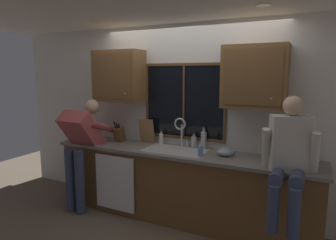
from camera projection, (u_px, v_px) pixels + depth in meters
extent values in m
cube|color=silver|center=(189.00, 119.00, 4.05)|extent=(5.80, 0.12, 2.55)
cylinder|color=#FFEAB2|center=(95.00, 22.00, 3.71)|extent=(0.14, 0.14, 0.01)
cylinder|color=#FFEAB2|center=(264.00, 5.00, 2.82)|extent=(0.14, 0.14, 0.01)
cube|color=black|center=(184.00, 102.00, 3.97)|extent=(1.10, 0.02, 0.95)
cube|color=brown|center=(184.00, 64.00, 3.88)|extent=(1.17, 0.02, 0.04)
cube|color=brown|center=(183.00, 137.00, 4.04)|extent=(1.17, 0.02, 0.04)
cube|color=brown|center=(147.00, 100.00, 4.21)|extent=(0.03, 0.02, 0.95)
cube|color=brown|center=(225.00, 103.00, 3.71)|extent=(0.03, 0.02, 0.95)
cube|color=brown|center=(184.00, 102.00, 3.96)|extent=(0.02, 0.02, 0.95)
cube|color=brown|center=(179.00, 186.00, 3.87)|extent=(3.40, 0.58, 0.88)
cube|color=slate|center=(178.00, 152.00, 3.78)|extent=(3.46, 0.62, 0.04)
cube|color=white|center=(115.00, 183.00, 3.93)|extent=(0.60, 0.02, 0.74)
cube|color=brown|center=(119.00, 76.00, 4.19)|extent=(0.72, 0.33, 0.72)
cube|color=brown|center=(112.00, 76.00, 4.04)|extent=(0.64, 0.01, 0.62)
sphere|color=#B2B2B7|center=(125.00, 94.00, 3.97)|extent=(0.02, 0.02, 0.02)
cube|color=brown|center=(255.00, 77.00, 3.37)|extent=(0.72, 0.33, 0.72)
cube|color=brown|center=(252.00, 77.00, 3.22)|extent=(0.64, 0.01, 0.62)
sphere|color=#B2B2B7|center=(271.00, 99.00, 3.15)|extent=(0.02, 0.02, 0.02)
cube|color=#B7B7BC|center=(175.00, 151.00, 3.81)|extent=(0.80, 0.46, 0.02)
cube|color=#9C9CA0|center=(161.00, 157.00, 3.91)|extent=(0.36, 0.42, 0.20)
cube|color=#9C9CA0|center=(189.00, 160.00, 3.74)|extent=(0.36, 0.42, 0.20)
cube|color=#B7B7BC|center=(175.00, 158.00, 3.82)|extent=(0.04, 0.42, 0.20)
cylinder|color=silver|center=(182.00, 136.00, 3.98)|extent=(0.03, 0.03, 0.30)
torus|color=silver|center=(180.00, 124.00, 3.90)|extent=(0.16, 0.02, 0.16)
cylinder|color=silver|center=(187.00, 143.00, 3.96)|extent=(0.03, 0.03, 0.09)
cylinder|color=#384260|center=(71.00, 180.00, 4.07)|extent=(0.13, 0.13, 0.88)
cylinder|color=#384260|center=(80.00, 182.00, 4.00)|extent=(0.13, 0.13, 0.88)
cube|color=#B24C4C|center=(82.00, 131.00, 4.08)|extent=(0.44, 0.52, 0.60)
sphere|color=beige|center=(92.00, 107.00, 4.24)|extent=(0.21, 0.21, 0.21)
cylinder|color=#B24C4C|center=(79.00, 124.00, 4.33)|extent=(0.09, 0.52, 0.26)
cylinder|color=#B24C4C|center=(103.00, 127.00, 4.14)|extent=(0.09, 0.52, 0.26)
cylinder|color=#384260|center=(277.00, 176.00, 2.90)|extent=(0.14, 0.43, 0.16)
cylinder|color=#384260|center=(297.00, 179.00, 2.82)|extent=(0.14, 0.43, 0.16)
cylinder|color=#384260|center=(273.00, 209.00, 2.75)|extent=(0.11, 0.11, 0.46)
cylinder|color=#384260|center=(294.00, 213.00, 2.67)|extent=(0.11, 0.11, 0.46)
cube|color=beige|center=(291.00, 143.00, 3.01)|extent=(0.44, 0.33, 0.56)
sphere|color=beige|center=(293.00, 106.00, 2.95)|extent=(0.20, 0.20, 0.20)
cylinder|color=beige|center=(266.00, 149.00, 3.08)|extent=(0.08, 0.20, 0.47)
cylinder|color=beige|center=(315.00, 154.00, 2.88)|extent=(0.08, 0.20, 0.47)
cube|color=brown|center=(119.00, 135.00, 4.27)|extent=(0.12, 0.18, 0.25)
cylinder|color=black|center=(115.00, 125.00, 4.21)|extent=(0.02, 0.05, 0.09)
cylinder|color=black|center=(117.00, 125.00, 4.20)|extent=(0.02, 0.04, 0.08)
cylinder|color=black|center=(119.00, 126.00, 4.19)|extent=(0.02, 0.04, 0.06)
cube|color=#997047|center=(147.00, 131.00, 4.20)|extent=(0.23, 0.09, 0.34)
ellipsoid|color=#8C99A8|center=(226.00, 152.00, 3.55)|extent=(0.21, 0.21, 0.11)
cylinder|color=#668CCC|center=(200.00, 151.00, 3.53)|extent=(0.06, 0.06, 0.13)
cylinder|color=silver|center=(200.00, 144.00, 3.52)|extent=(0.02, 0.02, 0.04)
cylinder|color=silver|center=(200.00, 142.00, 3.50)|extent=(0.01, 0.04, 0.01)
cylinder|color=#B7B7BC|center=(204.00, 140.00, 3.87)|extent=(0.08, 0.08, 0.22)
cylinder|color=#929296|center=(204.00, 130.00, 3.85)|extent=(0.03, 0.03, 0.06)
cylinder|color=black|center=(204.00, 127.00, 3.84)|extent=(0.04, 0.04, 0.01)
cylinder|color=silver|center=(161.00, 139.00, 4.12)|extent=(0.06, 0.06, 0.15)
cylinder|color=#B3AFA7|center=(161.00, 132.00, 4.11)|extent=(0.03, 0.03, 0.04)
cylinder|color=black|center=(161.00, 131.00, 4.10)|extent=(0.03, 0.03, 0.01)
cylinder|color=#B7B7BC|center=(194.00, 142.00, 3.91)|extent=(0.07, 0.07, 0.15)
cylinder|color=#929296|center=(194.00, 135.00, 3.90)|extent=(0.03, 0.03, 0.04)
cylinder|color=black|center=(194.00, 133.00, 3.89)|extent=(0.03, 0.03, 0.01)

